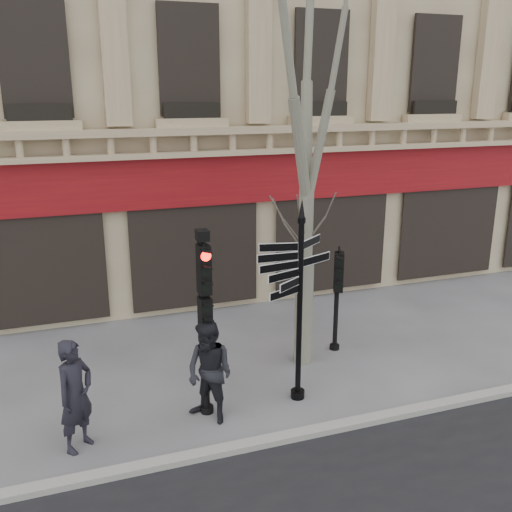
{
  "coord_description": "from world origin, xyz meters",
  "views": [
    {
      "loc": [
        -3.24,
        -9.32,
        5.87
      ],
      "look_at": [
        0.22,
        0.6,
        2.77
      ],
      "focal_mm": 40.0,
      "sensor_mm": 36.0,
      "label": 1
    }
  ],
  "objects_px": {
    "traffic_signal_secondary": "(337,282)",
    "fingerpost": "(301,268)",
    "pedestrian_a": "(76,395)",
    "plane_tree": "(310,48)",
    "traffic_signal_main": "(204,301)",
    "pedestrian_b": "(210,372)"
  },
  "relations": [
    {
      "from": "traffic_signal_secondary",
      "to": "pedestrian_a",
      "type": "distance_m",
      "value": 6.17
    },
    {
      "from": "plane_tree",
      "to": "pedestrian_b",
      "type": "xyz_separation_m",
      "value": [
        -2.54,
        -1.59,
        -5.65
      ]
    },
    {
      "from": "fingerpost",
      "to": "traffic_signal_secondary",
      "type": "bearing_deg",
      "value": 33.06
    },
    {
      "from": "plane_tree",
      "to": "traffic_signal_main",
      "type": "bearing_deg",
      "value": -152.39
    },
    {
      "from": "traffic_signal_secondary",
      "to": "traffic_signal_main",
      "type": "bearing_deg",
      "value": -129.99
    },
    {
      "from": "plane_tree",
      "to": "pedestrian_a",
      "type": "distance_m",
      "value": 7.61
    },
    {
      "from": "traffic_signal_main",
      "to": "pedestrian_a",
      "type": "xyz_separation_m",
      "value": [
        -2.31,
        -0.35,
        -1.25
      ]
    },
    {
      "from": "fingerpost",
      "to": "traffic_signal_main",
      "type": "xyz_separation_m",
      "value": [
        -1.82,
        0.07,
        -0.44
      ]
    },
    {
      "from": "pedestrian_a",
      "to": "pedestrian_b",
      "type": "bearing_deg",
      "value": -41.78
    },
    {
      "from": "fingerpost",
      "to": "traffic_signal_main",
      "type": "bearing_deg",
      "value": 165.12
    },
    {
      "from": "traffic_signal_main",
      "to": "traffic_signal_secondary",
      "type": "xyz_separation_m",
      "value": [
        3.49,
        1.65,
        -0.59
      ]
    },
    {
      "from": "traffic_signal_main",
      "to": "pedestrian_b",
      "type": "relative_size",
      "value": 1.84
    },
    {
      "from": "traffic_signal_secondary",
      "to": "fingerpost",
      "type": "bearing_deg",
      "value": -109.5
    },
    {
      "from": "pedestrian_a",
      "to": "fingerpost",
      "type": "bearing_deg",
      "value": -39.99
    },
    {
      "from": "fingerpost",
      "to": "plane_tree",
      "type": "xyz_separation_m",
      "value": [
        0.72,
        1.4,
        3.93
      ]
    },
    {
      "from": "traffic_signal_main",
      "to": "pedestrian_a",
      "type": "bearing_deg",
      "value": -174.62
    },
    {
      "from": "traffic_signal_secondary",
      "to": "pedestrian_a",
      "type": "relative_size",
      "value": 1.2
    },
    {
      "from": "fingerpost",
      "to": "plane_tree",
      "type": "height_order",
      "value": "plane_tree"
    },
    {
      "from": "traffic_signal_secondary",
      "to": "pedestrian_b",
      "type": "distance_m",
      "value": 4.04
    },
    {
      "from": "traffic_signal_secondary",
      "to": "plane_tree",
      "type": "relative_size",
      "value": 0.25
    },
    {
      "from": "pedestrian_b",
      "to": "traffic_signal_secondary",
      "type": "bearing_deg",
      "value": 80.82
    },
    {
      "from": "fingerpost",
      "to": "plane_tree",
      "type": "distance_m",
      "value": 4.23
    }
  ]
}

